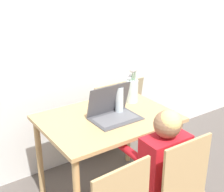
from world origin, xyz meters
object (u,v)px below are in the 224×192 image
at_px(person_seated, 160,158).
at_px(chair_occupied, 170,190).
at_px(flower_vase, 132,88).
at_px(laptop, 113,111).
at_px(water_bottle, 119,100).

bearing_deg(person_seated, chair_occupied, 90.00).
xyz_separation_m(person_seated, flower_vase, (0.30, 0.70, 0.23)).
bearing_deg(laptop, person_seated, -87.43).
bearing_deg(water_bottle, laptop, -153.62).
xyz_separation_m(chair_occupied, laptop, (-0.03, 0.64, 0.35)).
distance_m(person_seated, laptop, 0.55).
height_order(person_seated, laptop, person_seated).
bearing_deg(laptop, water_bottle, 25.93).
relative_size(chair_occupied, laptop, 2.40).
xyz_separation_m(chair_occupied, water_bottle, (0.07, 0.69, 0.40)).
bearing_deg(laptop, flower_vase, 27.99).
bearing_deg(chair_occupied, water_bottle, -94.86).
relative_size(laptop, flower_vase, 1.11).
xyz_separation_m(person_seated, water_bottle, (0.07, 0.57, 0.22)).
distance_m(chair_occupied, person_seated, 0.22).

